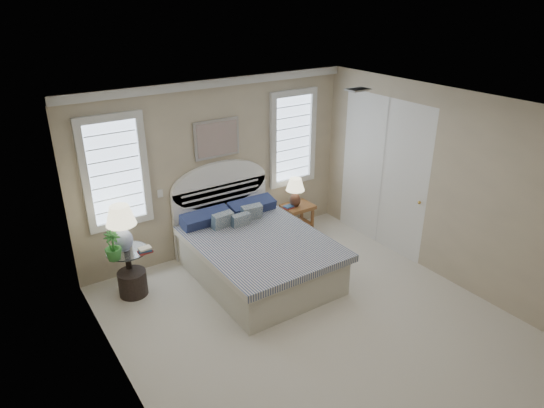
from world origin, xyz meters
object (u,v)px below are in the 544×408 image
Objects in this scene: lamp_left at (121,223)px; lamp_right at (295,189)px; side_table_left at (129,266)px; floor_pot at (133,283)px; nightstand_right at (298,213)px; bed at (254,251)px.

lamp_left is 2.90m from lamp_right.
floor_pot is at bearing -94.90° from side_table_left.
side_table_left is 0.64m from lamp_left.
nightstand_right is at bearing 1.94° from side_table_left.
bed is at bearing -19.74° from side_table_left.
bed is at bearing -150.83° from lamp_right.
lamp_right reaches higher than floor_pot.
floor_pot is (-2.96, -0.22, -0.21)m from nightstand_right.
lamp_left reaches higher than nightstand_right.
lamp_left is at bearing 90.50° from floor_pot.
floor_pot is at bearing -175.84° from nightstand_right.
nightstand_right reaches higher than floor_pot.
bed is 1.48m from lamp_right.
lamp_left is (-1.66, 0.63, 0.64)m from bed.
floor_pot is (-0.01, -0.12, -0.21)m from side_table_left.
lamp_left is at bearing -178.81° from nightstand_right.
side_table_left is at bearing 85.10° from floor_pot.
lamp_left reaches higher than lamp_right.
lamp_left is at bearing -178.85° from lamp_right.
side_table_left is at bearing -73.63° from lamp_left.
lamp_right is (1.23, 0.69, 0.45)m from bed.
side_table_left is 0.96× the size of lamp_left.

